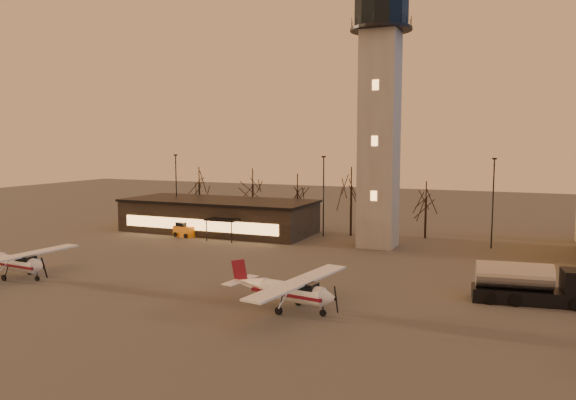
{
  "coord_description": "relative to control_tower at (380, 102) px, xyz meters",
  "views": [
    {
      "loc": [
        15.58,
        -31.99,
        11.97
      ],
      "look_at": [
        -3.8,
        13.0,
        6.82
      ],
      "focal_mm": 35.0,
      "sensor_mm": 36.0,
      "label": 1
    }
  ],
  "objects": [
    {
      "name": "terminal",
      "position": [
        -21.99,
        1.98,
        -14.17
      ],
      "size": [
        25.4,
        12.2,
        4.3
      ],
      "color": "black",
      "rests_on": "ground"
    },
    {
      "name": "control_tower",
      "position": [
        0.0,
        0.0,
        0.0
      ],
      "size": [
        6.8,
        6.8,
        32.6
      ],
      "color": "gray",
      "rests_on": "ground"
    },
    {
      "name": "cessna_front",
      "position": [
        0.69,
        -26.3,
        -15.22
      ],
      "size": [
        9.36,
        11.79,
        3.24
      ],
      "rotation": [
        0.0,
        0.0,
        -0.15
      ],
      "color": "white",
      "rests_on": "ground"
    },
    {
      "name": "fuel_truck",
      "position": [
        15.97,
        -17.63,
        -15.13
      ],
      "size": [
        8.41,
        3.59,
        3.03
      ],
      "rotation": [
        0.0,
        0.0,
        0.14
      ],
      "color": "black",
      "rests_on": "ground"
    },
    {
      "name": "tree_row",
      "position": [
        -13.7,
        9.16,
        -10.39
      ],
      "size": [
        37.2,
        9.2,
        8.8
      ],
      "color": "black",
      "rests_on": "ground"
    },
    {
      "name": "service_cart",
      "position": [
        -24.01,
        -2.98,
        -15.64
      ],
      "size": [
        3.12,
        2.35,
        1.8
      ],
      "rotation": [
        0.0,
        0.0,
        -0.23
      ],
      "color": "orange",
      "rests_on": "ground"
    },
    {
      "name": "cessna_rear",
      "position": [
        -25.1,
        -27.01,
        -15.27
      ],
      "size": [
        8.91,
        11.24,
        3.09
      ],
      "rotation": [
        0.0,
        0.0,
        -0.08
      ],
      "color": "silver",
      "rests_on": "ground"
    },
    {
      "name": "light_poles",
      "position": [
        0.5,
        1.0,
        -10.92
      ],
      "size": [
        58.5,
        12.25,
        10.14
      ],
      "color": "black",
      "rests_on": "ground"
    },
    {
      "name": "ground",
      "position": [
        0.0,
        -30.0,
        -16.33
      ],
      "size": [
        220.0,
        220.0,
        0.0
      ],
      "primitive_type": "plane",
      "color": "#403D3B",
      "rests_on": "ground"
    }
  ]
}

